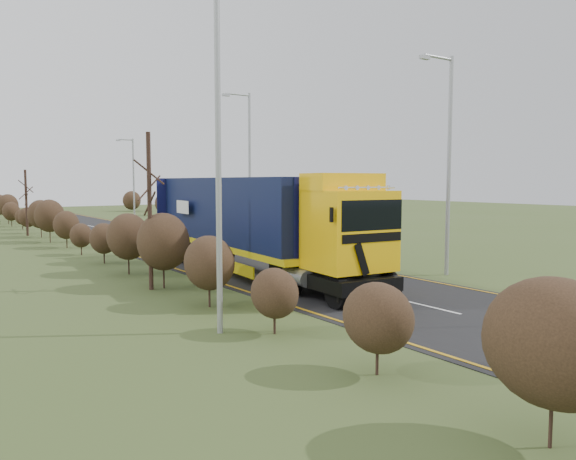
{
  "coord_description": "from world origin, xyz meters",
  "views": [
    {
      "loc": [
        -14.28,
        -16.68,
        4.2
      ],
      "look_at": [
        -1.64,
        1.72,
        2.24
      ],
      "focal_mm": 35.0,
      "sensor_mm": 36.0,
      "label": 1
    }
  ],
  "objects_px": {
    "streetlight_near": "(447,156)",
    "car_red_hatchback": "(255,233)",
    "lorry": "(252,219)",
    "car_blue_sedan": "(242,224)",
    "speed_sign": "(256,223)"
  },
  "relations": [
    {
      "from": "streetlight_near",
      "to": "car_red_hatchback",
      "type": "bearing_deg",
      "value": 91.16
    },
    {
      "from": "lorry",
      "to": "car_blue_sedan",
      "type": "height_order",
      "value": "lorry"
    },
    {
      "from": "streetlight_near",
      "to": "speed_sign",
      "type": "relative_size",
      "value": 4.28
    },
    {
      "from": "car_red_hatchback",
      "to": "streetlight_near",
      "type": "height_order",
      "value": "streetlight_near"
    },
    {
      "from": "car_blue_sedan",
      "to": "speed_sign",
      "type": "distance_m",
      "value": 9.31
    },
    {
      "from": "lorry",
      "to": "speed_sign",
      "type": "relative_size",
      "value": 7.23
    },
    {
      "from": "lorry",
      "to": "car_blue_sedan",
      "type": "bearing_deg",
      "value": 65.96
    },
    {
      "from": "streetlight_near",
      "to": "speed_sign",
      "type": "distance_m",
      "value": 14.55
    },
    {
      "from": "lorry",
      "to": "car_blue_sedan",
      "type": "xyz_separation_m",
      "value": [
        9.59,
        17.64,
        -1.79
      ]
    },
    {
      "from": "car_blue_sedan",
      "to": "speed_sign",
      "type": "relative_size",
      "value": 2.03
    },
    {
      "from": "lorry",
      "to": "streetlight_near",
      "type": "distance_m",
      "value": 9.0
    },
    {
      "from": "lorry",
      "to": "streetlight_near",
      "type": "xyz_separation_m",
      "value": [
        7.08,
        -4.82,
        2.77
      ]
    },
    {
      "from": "lorry",
      "to": "car_red_hatchback",
      "type": "bearing_deg",
      "value": 62.79
    },
    {
      "from": "streetlight_near",
      "to": "speed_sign",
      "type": "bearing_deg",
      "value": 95.34
    },
    {
      "from": "lorry",
      "to": "speed_sign",
      "type": "distance_m",
      "value": 10.89
    }
  ]
}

